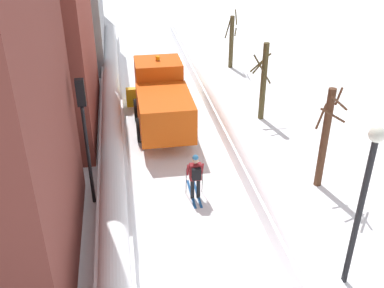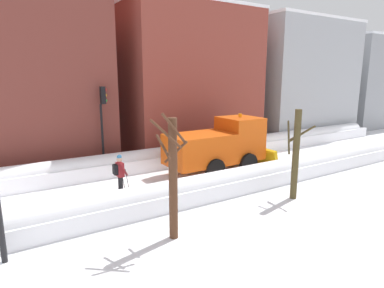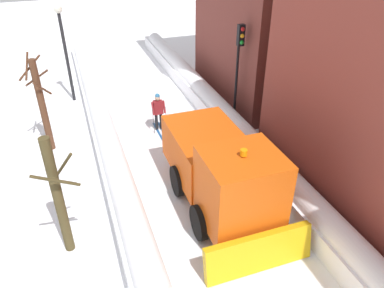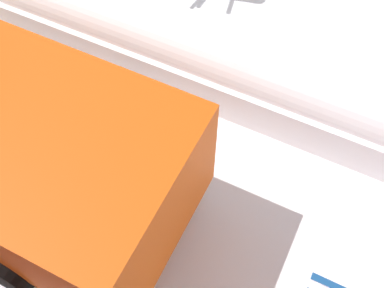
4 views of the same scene
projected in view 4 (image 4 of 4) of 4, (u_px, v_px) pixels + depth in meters
The scene contains 2 objects.
ground_plane at pixel (56, 180), 6.94m from camera, with size 80.00×80.00×0.00m, color white.
snowbank_right at pixel (142, 40), 7.82m from camera, with size 1.10×36.00×1.13m.
Camera 4 is at (-2.04, 6.69, 6.12)m, focal length 43.08 mm.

